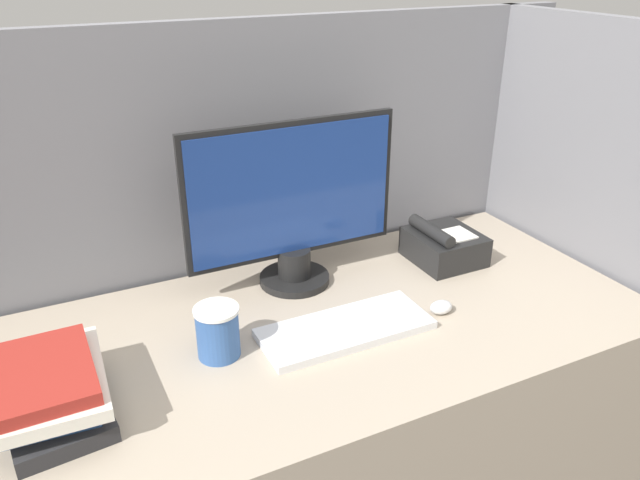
% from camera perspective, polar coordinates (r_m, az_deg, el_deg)
% --- Properties ---
extents(cubicle_panel_rear, '(2.04, 0.04, 1.44)m').
position_cam_1_polar(cubicle_panel_rear, '(1.90, -5.47, -2.58)').
color(cubicle_panel_rear, slate).
rests_on(cubicle_panel_rear, ground_plane).
extents(cubicle_panel_right, '(0.04, 0.83, 1.44)m').
position_cam_1_polar(cubicle_panel_right, '(2.06, 21.78, -2.05)').
color(cubicle_panel_right, slate).
rests_on(cubicle_panel_right, ground_plane).
extents(desk, '(1.64, 0.77, 0.77)m').
position_cam_1_polar(desk, '(1.78, 0.19, -18.12)').
color(desk, tan).
rests_on(desk, ground_plane).
extents(monitor, '(0.58, 0.19, 0.45)m').
position_cam_1_polar(monitor, '(1.63, -2.51, 2.87)').
color(monitor, black).
rests_on(monitor, desk).
extents(keyboard, '(0.41, 0.17, 0.02)m').
position_cam_1_polar(keyboard, '(1.50, 2.33, -8.11)').
color(keyboard, silver).
rests_on(keyboard, desk).
extents(mouse, '(0.06, 0.04, 0.03)m').
position_cam_1_polar(mouse, '(1.60, 11.01, -6.05)').
color(mouse, silver).
rests_on(mouse, desk).
extents(coffee_cup, '(0.10, 0.10, 0.12)m').
position_cam_1_polar(coffee_cup, '(1.42, -9.33, -8.27)').
color(coffee_cup, '#335999').
rests_on(coffee_cup, desk).
extents(book_stack, '(0.23, 0.30, 0.12)m').
position_cam_1_polar(book_stack, '(1.34, -23.62, -12.60)').
color(book_stack, '#262628').
rests_on(book_stack, desk).
extents(desk_telephone, '(0.19, 0.20, 0.12)m').
position_cam_1_polar(desk_telephone, '(1.85, 11.22, -0.49)').
color(desk_telephone, black).
rests_on(desk_telephone, desk).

